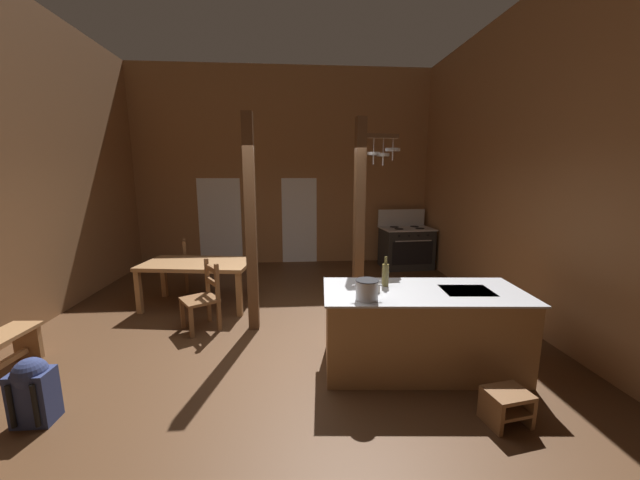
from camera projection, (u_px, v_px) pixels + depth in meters
ground_plane at (281, 350)px, 4.46m from camera, size 7.69×9.52×0.10m
wall_back at (284, 168)px, 8.37m from camera, size 7.69×0.14×4.57m
wall_right at (565, 162)px, 4.31m from camera, size 0.14×9.52×4.57m
glazed_door_back_left at (220, 222)px, 8.41m from camera, size 1.00×0.01×2.05m
glazed_panel_back_right at (299, 221)px, 8.56m from camera, size 0.84×0.01×2.05m
kitchen_island at (421, 329)px, 3.90m from camera, size 2.23×1.13×0.90m
stove_range at (406, 247)px, 8.16m from camera, size 1.19×0.88×1.32m
support_post_with_pot_rack at (362, 213)px, 5.10m from camera, size 0.66×0.24×2.92m
support_post_center at (251, 226)px, 4.71m from camera, size 0.14×0.14×2.92m
step_stool at (507, 404)px, 3.05m from camera, size 0.40×0.34×0.30m
dining_table at (198, 267)px, 5.71m from camera, size 1.81×1.13×0.74m
ladderback_chair_near_window at (203, 297)px, 4.90m from camera, size 0.61×0.61×0.95m
ladderback_chair_by_post at (194, 266)px, 6.61m from camera, size 0.54×0.54×0.95m
backpack at (33, 389)px, 3.04m from camera, size 0.32×0.31×0.60m
stockpot_on_counter at (367, 290)px, 3.51m from camera, size 0.30×0.23×0.21m
mixing_bowl_on_counter at (370, 288)px, 3.78m from camera, size 0.22×0.22×0.08m
bottle_tall_on_counter at (385, 274)px, 3.95m from camera, size 0.08×0.08×0.34m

